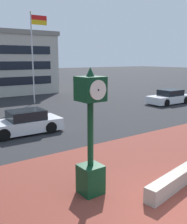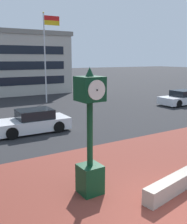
# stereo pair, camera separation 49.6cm
# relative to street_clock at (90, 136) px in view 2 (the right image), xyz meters

# --- Properties ---
(ground_plane) EXTENTS (200.00, 200.00, 0.00)m
(ground_plane) POSITION_rel_street_clock_xyz_m (1.22, -2.31, -1.82)
(ground_plane) COLOR #262628
(plaza_brick_paving) EXTENTS (44.00, 10.00, 0.01)m
(plaza_brick_paving) POSITION_rel_street_clock_xyz_m (1.22, -1.31, -1.81)
(plaza_brick_paving) COLOR brown
(plaza_brick_paving) RESTS_ON ground
(planter_wall) EXTENTS (3.22, 0.97, 0.50)m
(planter_wall) POSITION_rel_street_clock_xyz_m (2.50, -1.27, -1.57)
(planter_wall) COLOR #ADA393
(planter_wall) RESTS_ON ground
(street_clock) EXTENTS (0.72, 0.82, 3.84)m
(street_clock) POSITION_rel_street_clock_xyz_m (0.00, 0.00, 0.00)
(street_clock) COLOR #0C381E
(street_clock) RESTS_ON ground
(car_street_near) EXTENTS (4.18, 1.93, 1.28)m
(car_street_near) POSITION_rel_street_clock_xyz_m (0.66, 7.54, -1.25)
(car_street_near) COLOR silver
(car_street_near) RESTS_ON ground
(car_street_mid) EXTENTS (4.28, 1.96, 1.28)m
(car_street_mid) POSITION_rel_street_clock_xyz_m (15.08, 9.32, -1.25)
(car_street_mid) COLOR silver
(car_street_mid) RESTS_ON ground
(flagpole_primary) EXTENTS (1.59, 0.14, 8.12)m
(flagpole_primary) POSITION_rel_street_clock_xyz_m (5.12, 16.59, 2.92)
(flagpole_primary) COLOR silver
(flagpole_primary) RESTS_ON ground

